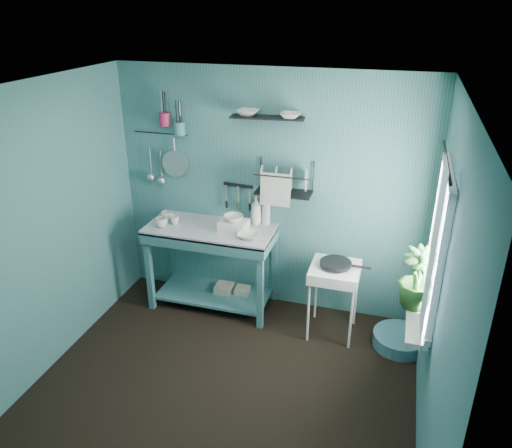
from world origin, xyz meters
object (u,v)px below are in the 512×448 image
(mug_mid, at_px, (175,220))
(hotplate_stand, at_px, (333,300))
(mug_left, at_px, (161,223))
(work_counter, at_px, (213,266))
(soap_bottle, at_px, (256,210))
(dish_rack, at_px, (284,178))
(potted_plant, at_px, (417,278))
(colander, at_px, (175,164))
(wash_tub, at_px, (234,225))
(floor_basin, at_px, (399,340))
(water_bottle, at_px, (266,211))
(utensil_cup_magenta, at_px, (165,119))
(mug_right, at_px, (167,216))
(storage_tin_large, at_px, (224,293))
(storage_tin_small, at_px, (242,296))
(frying_pan, at_px, (336,263))
(utensil_cup_teal, at_px, (180,128))

(mug_mid, height_order, hotplate_stand, mug_mid)
(mug_left, bearing_deg, work_counter, 18.43)
(soap_bottle, bearing_deg, dish_rack, -12.44)
(potted_plant, bearing_deg, colander, 158.65)
(mug_mid, bearing_deg, wash_tub, 3.63)
(floor_basin, bearing_deg, water_bottle, 164.62)
(work_counter, relative_size, utensil_cup_magenta, 10.10)
(mug_right, relative_size, colander, 0.44)
(mug_left, relative_size, storage_tin_large, 0.56)
(mug_mid, bearing_deg, dish_rack, 9.95)
(dish_rack, bearing_deg, colander, 172.24)
(wash_tub, bearing_deg, storage_tin_small, 63.43)
(potted_plant, bearing_deg, dish_rack, 145.46)
(mug_mid, xyz_separation_m, storage_tin_small, (0.68, 0.14, -0.88))
(frying_pan, xyz_separation_m, utensil_cup_teal, (-1.69, 0.33, 1.10))
(water_bottle, distance_m, utensil_cup_magenta, 1.38)
(floor_basin, bearing_deg, colander, 170.84)
(mug_mid, relative_size, storage_tin_small, 0.50)
(wash_tub, distance_m, colander, 0.91)
(hotplate_stand, bearing_deg, colander, 161.90)
(mug_right, relative_size, water_bottle, 0.44)
(water_bottle, xyz_separation_m, potted_plant, (1.50, -0.98, 0.01))
(mug_mid, relative_size, water_bottle, 0.36)
(work_counter, bearing_deg, dish_rack, 5.84)
(utensil_cup_magenta, relative_size, floor_basin, 0.26)
(work_counter, bearing_deg, utensil_cup_magenta, 156.33)
(mug_left, xyz_separation_m, mug_mid, (0.10, 0.10, -0.00))
(soap_bottle, xyz_separation_m, frying_pan, (0.89, -0.35, -0.30))
(mug_left, relative_size, dish_rack, 0.22)
(work_counter, height_order, dish_rack, dish_rack)
(storage_tin_large, relative_size, floor_basin, 0.43)
(mug_right, relative_size, storage_tin_large, 0.56)
(floor_basin, bearing_deg, wash_tub, 174.67)
(frying_pan, xyz_separation_m, potted_plant, (0.71, -0.61, 0.30))
(dish_rack, bearing_deg, mug_left, -170.19)
(work_counter, distance_m, mug_mid, 0.64)
(wash_tub, distance_m, storage_tin_large, 0.89)
(mug_left, distance_m, dish_rack, 1.33)
(wash_tub, distance_m, potted_plant, 1.92)
(floor_basin, bearing_deg, soap_bottle, 166.26)
(storage_tin_large, bearing_deg, frying_pan, -9.33)
(soap_bottle, distance_m, floor_basin, 1.90)
(utensil_cup_magenta, bearing_deg, floor_basin, -8.26)
(work_counter, distance_m, floor_basin, 2.03)
(colander, bearing_deg, storage_tin_small, -9.86)
(wash_tub, bearing_deg, mug_mid, -176.37)
(mug_left, bearing_deg, frying_pan, 0.35)
(colander, relative_size, floor_basin, 0.55)
(hotplate_stand, xyz_separation_m, dish_rack, (-0.59, 0.28, 1.11))
(water_bottle, relative_size, potted_plant, 0.55)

